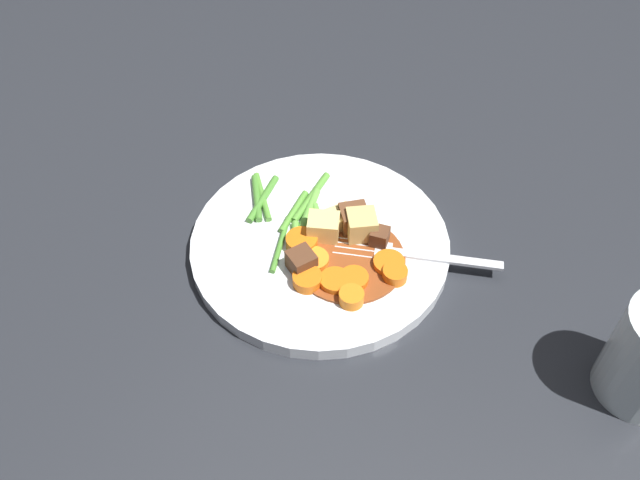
% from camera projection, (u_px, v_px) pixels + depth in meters
% --- Properties ---
extents(ground_plane, '(3.00, 3.00, 0.00)m').
position_uv_depth(ground_plane, '(320.00, 250.00, 0.74)').
color(ground_plane, '#26282D').
extents(dinner_plate, '(0.28, 0.28, 0.02)m').
position_uv_depth(dinner_plate, '(320.00, 245.00, 0.73)').
color(dinner_plate, white).
rests_on(dinner_plate, ground_plane).
extents(stew_sauce, '(0.12, 0.12, 0.00)m').
position_uv_depth(stew_sauce, '(349.00, 259.00, 0.71)').
color(stew_sauce, brown).
rests_on(stew_sauce, dinner_plate).
extents(carrot_slice_0, '(0.04, 0.04, 0.01)m').
position_uv_depth(carrot_slice_0, '(314.00, 260.00, 0.70)').
color(carrot_slice_0, orange).
rests_on(carrot_slice_0, dinner_plate).
extents(carrot_slice_1, '(0.04, 0.04, 0.01)m').
position_uv_depth(carrot_slice_1, '(354.00, 279.00, 0.68)').
color(carrot_slice_1, orange).
rests_on(carrot_slice_1, dinner_plate).
extents(carrot_slice_2, '(0.03, 0.03, 0.01)m').
position_uv_depth(carrot_slice_2, '(307.00, 280.00, 0.68)').
color(carrot_slice_2, orange).
rests_on(carrot_slice_2, dinner_plate).
extents(carrot_slice_3, '(0.04, 0.04, 0.01)m').
position_uv_depth(carrot_slice_3, '(335.00, 281.00, 0.68)').
color(carrot_slice_3, orange).
rests_on(carrot_slice_3, dinner_plate).
extents(carrot_slice_4, '(0.04, 0.04, 0.01)m').
position_uv_depth(carrot_slice_4, '(351.00, 297.00, 0.67)').
color(carrot_slice_4, orange).
rests_on(carrot_slice_4, dinner_plate).
extents(carrot_slice_5, '(0.03, 0.03, 0.01)m').
position_uv_depth(carrot_slice_5, '(302.00, 242.00, 0.72)').
color(carrot_slice_5, orange).
rests_on(carrot_slice_5, dinner_plate).
extents(carrot_slice_6, '(0.03, 0.03, 0.01)m').
position_uv_depth(carrot_slice_6, '(395.00, 275.00, 0.69)').
color(carrot_slice_6, orange).
rests_on(carrot_slice_6, dinner_plate).
extents(carrot_slice_7, '(0.04, 0.04, 0.01)m').
position_uv_depth(carrot_slice_7, '(389.00, 264.00, 0.70)').
color(carrot_slice_7, orange).
rests_on(carrot_slice_7, dinner_plate).
extents(potato_chunk_0, '(0.04, 0.04, 0.03)m').
position_uv_depth(potato_chunk_0, '(362.00, 226.00, 0.72)').
color(potato_chunk_0, '#DBBC6B').
rests_on(potato_chunk_0, dinner_plate).
extents(potato_chunk_1, '(0.04, 0.04, 0.03)m').
position_uv_depth(potato_chunk_1, '(321.00, 227.00, 0.72)').
color(potato_chunk_1, '#E5CC7A').
rests_on(potato_chunk_1, dinner_plate).
extents(potato_chunk_2, '(0.03, 0.04, 0.02)m').
position_uv_depth(potato_chunk_2, '(340.00, 219.00, 0.73)').
color(potato_chunk_2, '#E5CC7A').
rests_on(potato_chunk_2, dinner_plate).
extents(meat_chunk_0, '(0.04, 0.04, 0.03)m').
position_uv_depth(meat_chunk_0, '(354.00, 219.00, 0.73)').
color(meat_chunk_0, brown).
rests_on(meat_chunk_0, dinner_plate).
extents(meat_chunk_1, '(0.02, 0.02, 0.02)m').
position_uv_depth(meat_chunk_1, '(380.00, 237.00, 0.71)').
color(meat_chunk_1, '#56331E').
rests_on(meat_chunk_1, dinner_plate).
extents(meat_chunk_2, '(0.03, 0.03, 0.02)m').
position_uv_depth(meat_chunk_2, '(301.00, 262.00, 0.69)').
color(meat_chunk_2, '#56331E').
rests_on(meat_chunk_2, dinner_plate).
extents(green_bean_0, '(0.05, 0.04, 0.01)m').
position_uv_depth(green_bean_0, '(320.00, 223.00, 0.74)').
color(green_bean_0, '#66AD42').
rests_on(green_bean_0, dinner_plate).
extents(green_bean_1, '(0.02, 0.06, 0.01)m').
position_uv_depth(green_bean_1, '(294.00, 212.00, 0.75)').
color(green_bean_1, '#599E38').
rests_on(green_bean_1, dinner_plate).
extents(green_bean_2, '(0.06, 0.05, 0.01)m').
position_uv_depth(green_bean_2, '(262.00, 197.00, 0.76)').
color(green_bean_2, '#599E38').
rests_on(green_bean_2, dinner_plate).
extents(green_bean_3, '(0.05, 0.06, 0.01)m').
position_uv_depth(green_bean_3, '(257.00, 198.00, 0.76)').
color(green_bean_3, '#4C8E33').
rests_on(green_bean_3, dinner_plate).
extents(green_bean_4, '(0.02, 0.08, 0.01)m').
position_uv_depth(green_bean_4, '(311.00, 197.00, 0.76)').
color(green_bean_4, '#599E38').
rests_on(green_bean_4, dinner_plate).
extents(green_bean_5, '(0.04, 0.05, 0.01)m').
position_uv_depth(green_bean_5, '(296.00, 242.00, 0.72)').
color(green_bean_5, '#66AD42').
rests_on(green_bean_5, dinner_plate).
extents(green_bean_6, '(0.03, 0.07, 0.01)m').
position_uv_depth(green_bean_6, '(308.00, 212.00, 0.75)').
color(green_bean_6, '#66AD42').
rests_on(green_bean_6, dinner_plate).
extents(green_bean_7, '(0.02, 0.07, 0.01)m').
position_uv_depth(green_bean_7, '(263.00, 199.00, 0.76)').
color(green_bean_7, '#4C8E33').
rests_on(green_bean_7, dinner_plate).
extents(green_bean_8, '(0.04, 0.07, 0.01)m').
position_uv_depth(green_bean_8, '(280.00, 244.00, 0.72)').
color(green_bean_8, '#4C8E33').
rests_on(green_bean_8, dinner_plate).
extents(fork, '(0.17, 0.09, 0.00)m').
position_uv_depth(fork, '(412.00, 255.00, 0.71)').
color(fork, silver).
rests_on(fork, dinner_plate).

